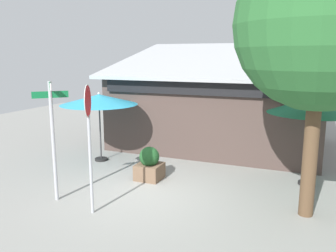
{
  "coord_description": "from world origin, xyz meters",
  "views": [
    {
      "loc": [
        3.9,
        -7.87,
        3.56
      ],
      "look_at": [
        0.15,
        1.2,
        1.6
      ],
      "focal_mm": 37.44,
      "sensor_mm": 36.0,
      "label": 1
    }
  ],
  "objects_px": {
    "patio_umbrella_forest_green_center": "(312,106)",
    "sidewalk_planter": "(149,165)",
    "street_sign_post": "(53,129)",
    "shade_tree": "(330,28)",
    "stop_sign": "(89,126)",
    "patio_umbrella_teal_left": "(99,100)"
  },
  "relations": [
    {
      "from": "patio_umbrella_forest_green_center",
      "to": "shade_tree",
      "type": "distance_m",
      "value": 2.86
    },
    {
      "from": "street_sign_post",
      "to": "stop_sign",
      "type": "xyz_separation_m",
      "value": [
        1.27,
        -0.29,
        0.22
      ]
    },
    {
      "from": "patio_umbrella_forest_green_center",
      "to": "shade_tree",
      "type": "bearing_deg",
      "value": -84.65
    },
    {
      "from": "shade_tree",
      "to": "sidewalk_planter",
      "type": "relative_size",
      "value": 6.15
    },
    {
      "from": "patio_umbrella_forest_green_center",
      "to": "shade_tree",
      "type": "height_order",
      "value": "shade_tree"
    },
    {
      "from": "patio_umbrella_forest_green_center",
      "to": "stop_sign",
      "type": "bearing_deg",
      "value": -139.71
    },
    {
      "from": "sidewalk_planter",
      "to": "patio_umbrella_teal_left",
      "type": "bearing_deg",
      "value": 155.85
    },
    {
      "from": "patio_umbrella_forest_green_center",
      "to": "sidewalk_planter",
      "type": "height_order",
      "value": "patio_umbrella_forest_green_center"
    },
    {
      "from": "stop_sign",
      "to": "shade_tree",
      "type": "xyz_separation_m",
      "value": [
        4.73,
        1.7,
        2.08
      ]
    },
    {
      "from": "street_sign_post",
      "to": "sidewalk_planter",
      "type": "xyz_separation_m",
      "value": [
        1.51,
        2.27,
        -1.39
      ]
    },
    {
      "from": "stop_sign",
      "to": "patio_umbrella_forest_green_center",
      "type": "height_order",
      "value": "stop_sign"
    },
    {
      "from": "patio_umbrella_teal_left",
      "to": "patio_umbrella_forest_green_center",
      "type": "height_order",
      "value": "patio_umbrella_forest_green_center"
    },
    {
      "from": "street_sign_post",
      "to": "stop_sign",
      "type": "bearing_deg",
      "value": -12.92
    },
    {
      "from": "patio_umbrella_teal_left",
      "to": "street_sign_post",
      "type": "bearing_deg",
      "value": -75.62
    },
    {
      "from": "shade_tree",
      "to": "stop_sign",
      "type": "bearing_deg",
      "value": -160.23
    },
    {
      "from": "street_sign_post",
      "to": "patio_umbrella_forest_green_center",
      "type": "xyz_separation_m",
      "value": [
        5.8,
        3.55,
        0.41
      ]
    },
    {
      "from": "patio_umbrella_teal_left",
      "to": "sidewalk_planter",
      "type": "distance_m",
      "value": 3.09
    },
    {
      "from": "stop_sign",
      "to": "patio_umbrella_forest_green_center",
      "type": "relative_size",
      "value": 1.17
    },
    {
      "from": "stop_sign",
      "to": "shade_tree",
      "type": "distance_m",
      "value": 5.44
    },
    {
      "from": "stop_sign",
      "to": "patio_umbrella_teal_left",
      "type": "relative_size",
      "value": 1.14
    },
    {
      "from": "patio_umbrella_forest_green_center",
      "to": "street_sign_post",
      "type": "bearing_deg",
      "value": -148.53
    },
    {
      "from": "street_sign_post",
      "to": "patio_umbrella_forest_green_center",
      "type": "distance_m",
      "value": 6.81
    }
  ]
}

